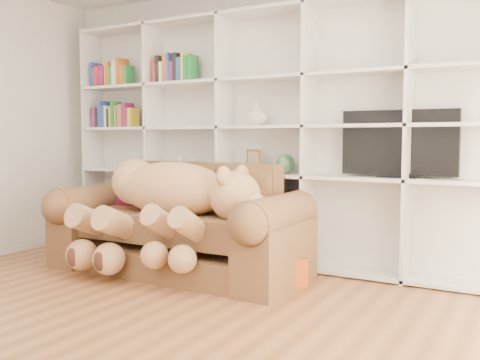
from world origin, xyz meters
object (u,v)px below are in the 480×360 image
Objects in this scene: tv at (399,144)px; gift_box at (284,272)px; sofa at (180,231)px; teddy_bear at (167,200)px.

gift_box is at bearing -137.59° from tv.
gift_box is 0.30× the size of tv.
gift_box is at bearing 1.34° from sofa.
tv reaches higher than sofa.
tv is (1.75, 0.89, 0.48)m from teddy_bear.
teddy_bear is 1.70× the size of tv.
teddy_bear is at bearing -88.50° from sofa.
sofa is at bearing -158.34° from tv.
gift_box is at bearing 16.14° from teddy_bear.
gift_box is (1.01, 0.22, -0.55)m from teddy_bear.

